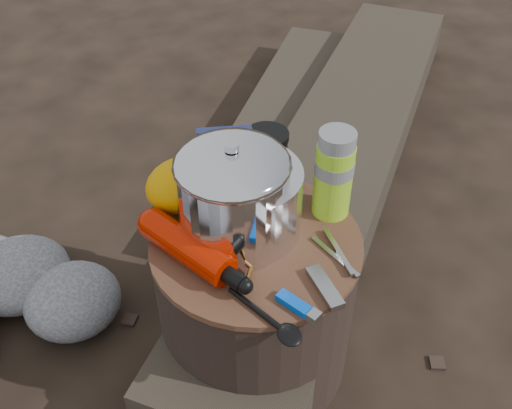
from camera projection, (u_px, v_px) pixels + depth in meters
name	position (u px, v px, depth m)	size (l,w,h in m)	color
ground	(256.00, 355.00, 1.44)	(60.00, 60.00, 0.00)	black
stump	(256.00, 303.00, 1.32)	(0.42, 0.42, 0.39)	black
rock_ring	(10.00, 404.00, 1.24)	(0.47, 1.02, 0.20)	slate
log_main	(339.00, 160.00, 1.89)	(0.34, 2.00, 0.17)	#322B22
log_small	(277.00, 126.00, 2.08)	(0.24, 1.31, 0.11)	#322B22
foil_windscreen	(243.00, 201.00, 1.17)	(0.23, 0.23, 0.14)	silver
camping_pot	(233.00, 195.00, 1.13)	(0.21, 0.21, 0.21)	silver
fuel_bottle	(188.00, 248.00, 1.13)	(0.06, 0.26, 0.06)	#BB1600
thermos	(334.00, 174.00, 1.19)	(0.08, 0.08, 0.19)	#9BD823
travel_mug	(267.00, 160.00, 1.28)	(0.09, 0.09, 0.13)	black
stuff_sack	(185.00, 185.00, 1.23)	(0.16, 0.13, 0.11)	#DD9100
food_pouch	(226.00, 160.00, 1.27)	(0.11, 0.03, 0.14)	#171F4D
lighter	(294.00, 303.00, 1.06)	(0.02, 0.09, 0.02)	blue
multitool	(325.00, 288.00, 1.09)	(0.03, 0.10, 0.01)	#A6A6AB
pot_grabber	(335.00, 256.00, 1.15)	(0.03, 0.13, 0.01)	#A6A6AB
spork	(258.00, 310.00, 1.05)	(0.03, 0.16, 0.01)	black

